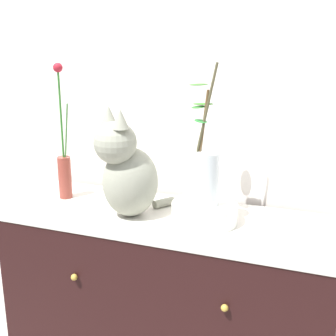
{
  "coord_description": "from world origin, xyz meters",
  "views": [
    {
      "loc": [
        0.56,
        -1.5,
        1.52
      ],
      "look_at": [
        0.0,
        0.0,
        1.05
      ],
      "focal_mm": 50.64,
      "sensor_mm": 36.0,
      "label": 1
    }
  ],
  "objects_px": {
    "cat_sitting": "(127,171)",
    "vase_slim_green": "(64,165)",
    "sideboard": "(168,318)",
    "vase_glass_clear": "(205,174)",
    "bowl_porcelain": "(204,213)"
  },
  "relations": [
    {
      "from": "cat_sitting",
      "to": "bowl_porcelain",
      "type": "bearing_deg",
      "value": 8.01
    },
    {
      "from": "sideboard",
      "to": "cat_sitting",
      "type": "bearing_deg",
      "value": -158.93
    },
    {
      "from": "bowl_porcelain",
      "to": "vase_slim_green",
      "type": "bearing_deg",
      "value": 175.33
    },
    {
      "from": "sideboard",
      "to": "vase_glass_clear",
      "type": "distance_m",
      "value": 0.62
    },
    {
      "from": "sideboard",
      "to": "vase_slim_green",
      "type": "height_order",
      "value": "vase_slim_green"
    },
    {
      "from": "vase_slim_green",
      "to": "bowl_porcelain",
      "type": "bearing_deg",
      "value": -4.67
    },
    {
      "from": "bowl_porcelain",
      "to": "sideboard",
      "type": "bearing_deg",
      "value": 174.54
    },
    {
      "from": "sideboard",
      "to": "cat_sitting",
      "type": "distance_m",
      "value": 0.62
    },
    {
      "from": "cat_sitting",
      "to": "bowl_porcelain",
      "type": "distance_m",
      "value": 0.31
    },
    {
      "from": "vase_slim_green",
      "to": "vase_glass_clear",
      "type": "relative_size",
      "value": 1.1
    },
    {
      "from": "vase_glass_clear",
      "to": "cat_sitting",
      "type": "bearing_deg",
      "value": -171.6
    },
    {
      "from": "vase_glass_clear",
      "to": "bowl_porcelain",
      "type": "bearing_deg",
      "value": -48.27
    },
    {
      "from": "sideboard",
      "to": "vase_glass_clear",
      "type": "bearing_deg",
      "value": -4.81
    },
    {
      "from": "cat_sitting",
      "to": "vase_slim_green",
      "type": "distance_m",
      "value": 0.33
    },
    {
      "from": "vase_slim_green",
      "to": "bowl_porcelain",
      "type": "height_order",
      "value": "vase_slim_green"
    }
  ]
}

